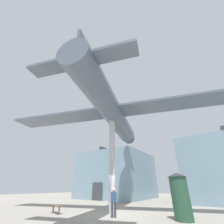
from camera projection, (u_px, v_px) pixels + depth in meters
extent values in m
plane|color=gray|center=(112.00, 215.00, 10.29)|extent=(80.00, 80.00, 0.00)
cube|color=#7593A3|center=(117.00, 175.00, 26.52)|extent=(10.54, 10.75, 7.06)
cube|color=#383A3F|center=(117.00, 153.00, 28.24)|extent=(0.36, 10.21, 0.60)
cube|color=#383A3F|center=(97.00, 191.00, 21.41)|extent=(1.80, 0.12, 2.30)
cube|color=#383A3F|center=(223.00, 139.00, 19.90)|extent=(0.36, 10.21, 0.60)
cylinder|color=#B7B7BC|center=(112.00, 162.00, 11.85)|extent=(0.48, 0.48, 6.96)
cylinder|color=#4C5666|center=(112.00, 112.00, 13.84)|extent=(6.16, 14.41, 1.88)
cube|color=#4C5666|center=(112.00, 112.00, 13.84)|extent=(20.11, 8.31, 0.18)
cube|color=#4C5666|center=(80.00, 61.00, 8.43)|extent=(6.52, 2.91, 0.18)
cube|color=#4C5666|center=(82.00, 48.00, 8.89)|extent=(0.50, 1.10, 1.98)
cone|color=#4C5666|center=(128.00, 137.00, 20.64)|extent=(1.94, 1.78, 1.60)
sphere|color=black|center=(129.00, 138.00, 21.38)|extent=(0.44, 0.44, 0.44)
cylinder|color=#383842|center=(112.00, 210.00, 9.40)|extent=(0.14, 0.14, 0.79)
cylinder|color=#383842|center=(115.00, 210.00, 9.40)|extent=(0.14, 0.14, 0.79)
cube|color=navy|center=(114.00, 197.00, 9.72)|extent=(0.45, 0.41, 0.61)
sphere|color=beige|center=(114.00, 190.00, 9.91)|extent=(0.25, 0.25, 0.25)
cube|color=brown|center=(57.00, 206.00, 10.93)|extent=(1.62, 0.90, 0.05)
cylinder|color=#333338|center=(53.00, 209.00, 11.27)|extent=(0.08, 0.08, 0.45)
cylinder|color=#333338|center=(59.00, 211.00, 10.37)|extent=(0.08, 0.08, 0.45)
cylinder|color=#234733|center=(181.00, 198.00, 8.72)|extent=(1.00, 1.00, 2.25)
cone|color=#2D2D33|center=(176.00, 175.00, 9.28)|extent=(1.15, 1.15, 0.25)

